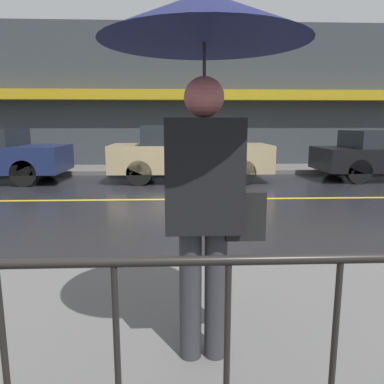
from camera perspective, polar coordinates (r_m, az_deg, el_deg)
The scene contains 8 objects.
ground_plane at distance 8.11m, azimuth 0.23°, elevation -1.11°, with size 80.00×80.00×0.00m, color black.
sidewalk_near at distance 2.98m, azimuth 5.62°, elevation -21.24°, with size 28.00×3.04×0.13m.
sidewalk_far at distance 12.92m, azimuth -0.81°, elevation 3.51°, with size 28.00×1.94×0.13m.
lane_marking at distance 8.11m, azimuth 0.23°, elevation -1.08°, with size 25.20×0.12×0.01m.
building_storefront at distance 13.95m, azimuth -0.98°, elevation 14.30°, with size 28.00×0.85×5.12m.
railing_foreground at distance 1.54m, azimuth 13.36°, elevation -22.82°, with size 12.00×0.04×1.04m.
pedestrian at distance 2.24m, azimuth 2.00°, elevation 18.06°, with size 1.19×1.19×2.21m.
car_tan at distance 10.66m, azimuth -0.50°, elevation 6.01°, with size 4.46×1.77×1.57m.
Camera 1 is at (-0.38, -7.94, 1.63)m, focal length 35.00 mm.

